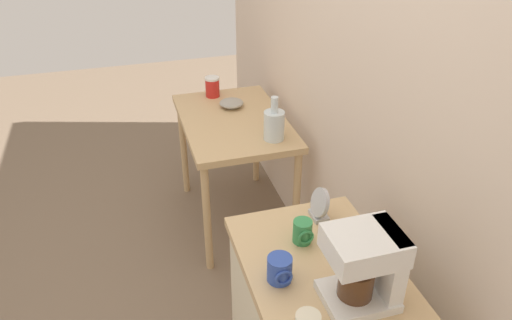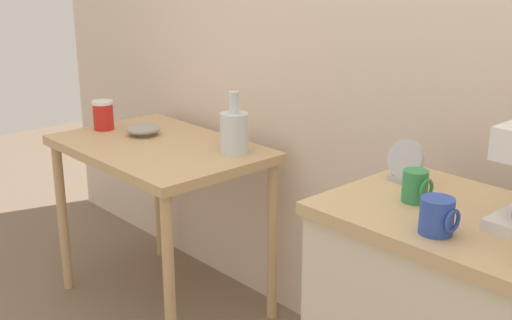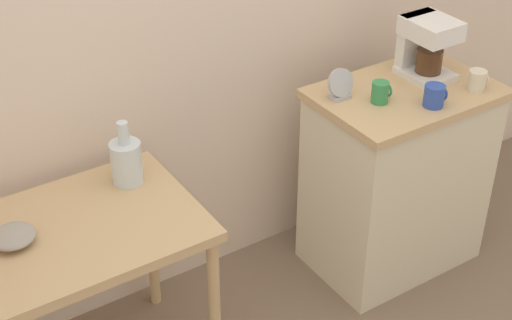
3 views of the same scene
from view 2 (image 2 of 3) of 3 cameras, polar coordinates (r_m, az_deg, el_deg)
The scene contains 7 objects.
wooden_table at distance 2.88m, azimuth -8.18°, elevation -0.42°, with size 0.92×0.61×0.75m.
bowl_stoneware at distance 2.99m, azimuth -9.60°, elevation 2.62°, with size 0.15×0.15×0.05m.
glass_carafe_vase at distance 2.68m, azimuth -1.86°, elevation 2.47°, with size 0.11×0.11×0.25m.
canister_enamel at distance 3.11m, azimuth -12.89°, elevation 3.75°, with size 0.09×0.09×0.13m.
mug_tall_green at distance 1.85m, azimuth 13.46°, elevation -2.19°, with size 0.08×0.07×0.09m.
mug_blue at distance 1.66m, azimuth 15.21°, elevation -4.65°, with size 0.09×0.08×0.09m.
table_clock at distance 1.99m, azimuth 12.60°, elevation -0.29°, with size 0.12×0.06×0.13m.
Camera 2 is at (1.54, -1.51, 1.54)m, focal length 46.95 mm.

